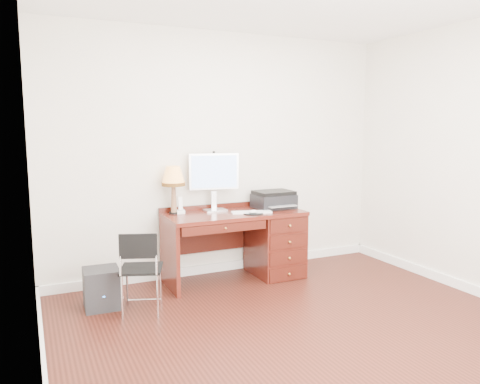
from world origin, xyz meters
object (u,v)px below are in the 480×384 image
monitor (214,175)px  leg_lamp (173,179)px  chair (143,264)px  desk (260,240)px  phone (180,209)px  printer (274,199)px  equipment_box (102,288)px

monitor → leg_lamp: monitor is taller
monitor → leg_lamp: (-0.46, -0.01, -0.03)m
monitor → chair: size_ratio=0.82×
leg_lamp → desk: bearing=-11.0°
phone → printer: bearing=-0.7°
phone → equipment_box: size_ratio=0.48×
monitor → leg_lamp: bearing=-168.7°
monitor → phone: bearing=-166.2°
printer → leg_lamp: (-1.14, 0.12, 0.27)m
printer → desk: bearing=-163.8°
leg_lamp → equipment_box: (-0.83, -0.41, -0.94)m
printer → chair: (-1.65, -0.61, -0.38)m
monitor → phone: monitor is taller
printer → equipment_box: size_ratio=1.21×
desk → chair: bearing=-159.4°
desk → leg_lamp: bearing=169.0°
leg_lamp → phone: bearing=-13.5°
desk → phone: 0.97m
printer → phone: (-1.07, 0.10, -0.04)m
chair → phone: bearing=70.4°
printer → equipment_box: bearing=-173.1°
phone → equipment_box: (-0.89, -0.39, -0.62)m
leg_lamp → monitor: bearing=1.1°
phone → chair: bearing=-124.3°
chair → equipment_box: bearing=154.5°
leg_lamp → phone: leg_lamp is taller
phone → monitor: bearing=8.3°
phone → chair: size_ratio=0.23×
desk → printer: size_ratio=3.36×
desk → monitor: size_ratio=2.39×
leg_lamp → chair: size_ratio=0.66×
leg_lamp → chair: 1.11m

